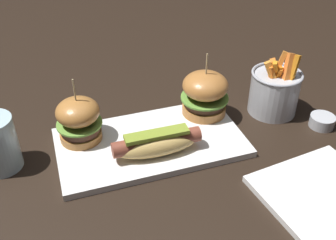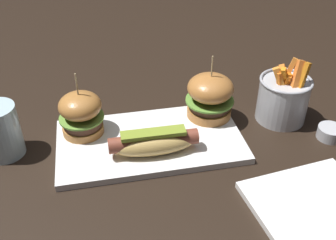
{
  "view_description": "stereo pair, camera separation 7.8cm",
  "coord_description": "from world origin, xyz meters",
  "px_view_note": "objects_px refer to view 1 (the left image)",
  "views": [
    {
      "loc": [
        -0.17,
        -0.61,
        0.51
      ],
      "look_at": [
        0.04,
        0.0,
        0.05
      ],
      "focal_mm": 42.94,
      "sensor_mm": 36.0,
      "label": 1
    },
    {
      "loc": [
        -0.09,
        -0.63,
        0.51
      ],
      "look_at": [
        0.04,
        0.0,
        0.05
      ],
      "focal_mm": 42.94,
      "sensor_mm": 36.0,
      "label": 2
    }
  ],
  "objects_px": {
    "slider_right": "(205,93)",
    "sauce_ramekin": "(322,121)",
    "platter_main": "(151,143)",
    "hot_dog": "(157,143)",
    "side_plate": "(326,198)",
    "fries_bucket": "(274,91)",
    "slider_left": "(79,119)"
  },
  "relations": [
    {
      "from": "slider_right",
      "to": "sauce_ramekin",
      "type": "distance_m",
      "value": 0.26
    },
    {
      "from": "slider_right",
      "to": "sauce_ramekin",
      "type": "bearing_deg",
      "value": -25.9
    },
    {
      "from": "platter_main",
      "to": "hot_dog",
      "type": "distance_m",
      "value": 0.05
    },
    {
      "from": "sauce_ramekin",
      "to": "hot_dog",
      "type": "bearing_deg",
      "value": 178.59
    },
    {
      "from": "hot_dog",
      "to": "sauce_ramekin",
      "type": "height_order",
      "value": "hot_dog"
    },
    {
      "from": "hot_dog",
      "to": "sauce_ramekin",
      "type": "distance_m",
      "value": 0.37
    },
    {
      "from": "hot_dog",
      "to": "side_plate",
      "type": "xyz_separation_m",
      "value": [
        0.24,
        -0.2,
        -0.03
      ]
    },
    {
      "from": "platter_main",
      "to": "slider_right",
      "type": "distance_m",
      "value": 0.16
    },
    {
      "from": "slider_right",
      "to": "side_plate",
      "type": "relative_size",
      "value": 0.69
    },
    {
      "from": "fries_bucket",
      "to": "slider_left",
      "type": "bearing_deg",
      "value": 177.84
    },
    {
      "from": "slider_right",
      "to": "fries_bucket",
      "type": "distance_m",
      "value": 0.16
    },
    {
      "from": "slider_right",
      "to": "side_plate",
      "type": "distance_m",
      "value": 0.32
    },
    {
      "from": "hot_dog",
      "to": "sauce_ramekin",
      "type": "relative_size",
      "value": 3.23
    },
    {
      "from": "hot_dog",
      "to": "slider_right",
      "type": "distance_m",
      "value": 0.17
    },
    {
      "from": "platter_main",
      "to": "slider_right",
      "type": "xyz_separation_m",
      "value": [
        0.14,
        0.06,
        0.06
      ]
    },
    {
      "from": "platter_main",
      "to": "slider_left",
      "type": "height_order",
      "value": "slider_left"
    },
    {
      "from": "platter_main",
      "to": "slider_left",
      "type": "relative_size",
      "value": 2.73
    },
    {
      "from": "side_plate",
      "to": "sauce_ramekin",
      "type": "bearing_deg",
      "value": 56.19
    },
    {
      "from": "slider_left",
      "to": "fries_bucket",
      "type": "relative_size",
      "value": 0.93
    },
    {
      "from": "slider_left",
      "to": "fries_bucket",
      "type": "xyz_separation_m",
      "value": [
        0.42,
        -0.02,
        -0.01
      ]
    },
    {
      "from": "slider_right",
      "to": "side_plate",
      "type": "xyz_separation_m",
      "value": [
        0.1,
        -0.3,
        -0.06
      ]
    },
    {
      "from": "slider_left",
      "to": "sauce_ramekin",
      "type": "relative_size",
      "value": 2.56
    },
    {
      "from": "platter_main",
      "to": "slider_right",
      "type": "relative_size",
      "value": 2.62
    },
    {
      "from": "hot_dog",
      "to": "fries_bucket",
      "type": "height_order",
      "value": "fries_bucket"
    },
    {
      "from": "hot_dog",
      "to": "side_plate",
      "type": "relative_size",
      "value": 0.84
    },
    {
      "from": "platter_main",
      "to": "fries_bucket",
      "type": "height_order",
      "value": "fries_bucket"
    },
    {
      "from": "platter_main",
      "to": "side_plate",
      "type": "distance_m",
      "value": 0.34
    },
    {
      "from": "fries_bucket",
      "to": "side_plate",
      "type": "height_order",
      "value": "fries_bucket"
    },
    {
      "from": "slider_right",
      "to": "fries_bucket",
      "type": "relative_size",
      "value": 0.97
    },
    {
      "from": "slider_left",
      "to": "side_plate",
      "type": "height_order",
      "value": "slider_left"
    },
    {
      "from": "platter_main",
      "to": "side_plate",
      "type": "height_order",
      "value": "platter_main"
    },
    {
      "from": "fries_bucket",
      "to": "sauce_ramekin",
      "type": "height_order",
      "value": "fries_bucket"
    }
  ]
}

